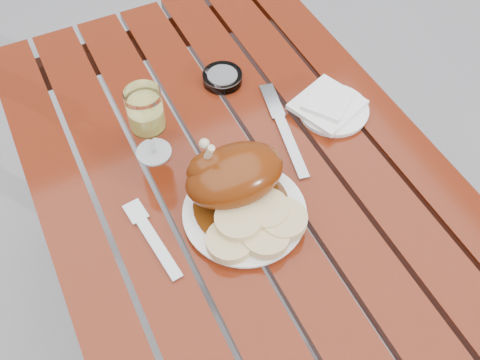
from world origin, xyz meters
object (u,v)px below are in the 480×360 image
object	(u,v)px
wine_glass	(148,125)
ashtray	(222,78)
dinner_plate	(245,213)
side_plate	(333,110)
table	(238,254)

from	to	relation	value
wine_glass	ashtray	xyz separation A→B (m)	(0.22, 0.13, -0.08)
ashtray	wine_glass	bearing A→B (deg)	-149.46
dinner_plate	side_plate	size ratio (longest dim) A/B	1.51
dinner_plate	table	bearing A→B (deg)	69.71
table	side_plate	size ratio (longest dim) A/B	7.58
table	dinner_plate	bearing A→B (deg)	-110.29
dinner_plate	wine_glass	world-z (taller)	wine_glass
dinner_plate	side_plate	world-z (taller)	dinner_plate
dinner_plate	ashtray	bearing A→B (deg)	71.22
table	dinner_plate	size ratio (longest dim) A/B	5.03
table	dinner_plate	xyz separation A→B (m)	(-0.04, -0.11, 0.38)
table	wine_glass	size ratio (longest dim) A/B	6.85
table	ashtray	distance (m)	0.46
dinner_plate	ashtray	world-z (taller)	ashtray
side_plate	ashtray	world-z (taller)	ashtray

